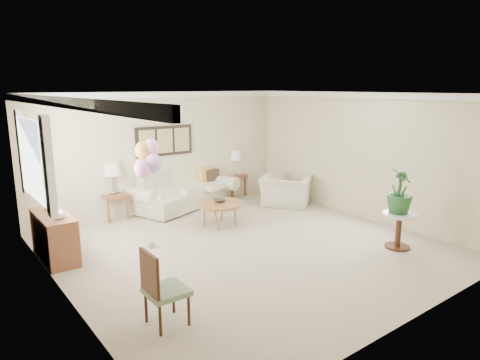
{
  "coord_description": "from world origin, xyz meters",
  "views": [
    {
      "loc": [
        -4.31,
        -5.43,
        2.71
      ],
      "look_at": [
        0.27,
        0.6,
        1.05
      ],
      "focal_mm": 32.0,
      "sensor_mm": 36.0,
      "label": 1
    }
  ],
  "objects_px": {
    "accent_chair": "(161,287)",
    "armchair": "(286,191)",
    "balloon_cluster": "(148,158)",
    "sofa": "(181,192)",
    "coffee_table": "(220,204)"
  },
  "relations": [
    {
      "from": "sofa",
      "to": "balloon_cluster",
      "type": "relative_size",
      "value": 1.46
    },
    {
      "from": "accent_chair",
      "to": "armchair",
      "type": "bearing_deg",
      "value": 31.83
    },
    {
      "from": "coffee_table",
      "to": "armchair",
      "type": "distance_m",
      "value": 2.08
    },
    {
      "from": "sofa",
      "to": "armchair",
      "type": "height_order",
      "value": "sofa"
    },
    {
      "from": "accent_chair",
      "to": "balloon_cluster",
      "type": "bearing_deg",
      "value": 66.95
    },
    {
      "from": "sofa",
      "to": "balloon_cluster",
      "type": "distance_m",
      "value": 2.78
    },
    {
      "from": "armchair",
      "to": "sofa",
      "type": "bearing_deg",
      "value": 22.09
    },
    {
      "from": "sofa",
      "to": "coffee_table",
      "type": "height_order",
      "value": "sofa"
    },
    {
      "from": "coffee_table",
      "to": "balloon_cluster",
      "type": "bearing_deg",
      "value": -171.15
    },
    {
      "from": "accent_chair",
      "to": "balloon_cluster",
      "type": "xyz_separation_m",
      "value": [
        1.0,
        2.35,
        1.07
      ]
    },
    {
      "from": "balloon_cluster",
      "to": "coffee_table",
      "type": "bearing_deg",
      "value": 8.85
    },
    {
      "from": "sofa",
      "to": "balloon_cluster",
      "type": "xyz_separation_m",
      "value": [
        -1.67,
        -1.88,
        1.2
      ]
    },
    {
      "from": "coffee_table",
      "to": "balloon_cluster",
      "type": "height_order",
      "value": "balloon_cluster"
    },
    {
      "from": "armchair",
      "to": "balloon_cluster",
      "type": "height_order",
      "value": "balloon_cluster"
    },
    {
      "from": "coffee_table",
      "to": "armchair",
      "type": "bearing_deg",
      "value": 8.07
    }
  ]
}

